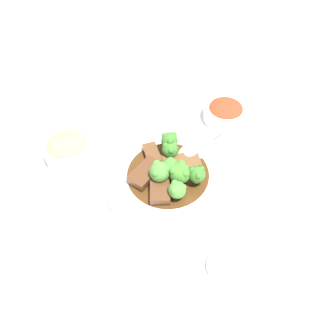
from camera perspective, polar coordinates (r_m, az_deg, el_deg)
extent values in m
plane|color=silver|center=(0.68, 0.00, -1.77)|extent=(4.00, 4.00, 0.00)
cylinder|color=white|center=(0.67, 0.00, -1.42)|extent=(0.27, 0.27, 0.01)
torus|color=white|center=(0.67, 0.00, -1.06)|extent=(0.27, 0.27, 0.01)
cylinder|color=#4C2D14|center=(0.67, 0.00, -1.02)|extent=(0.17, 0.17, 0.00)
cube|color=#56331E|center=(0.66, -3.95, -0.86)|extent=(0.08, 0.06, 0.02)
cube|color=brown|center=(0.69, -2.59, 2.60)|extent=(0.05, 0.06, 0.01)
cube|color=#56331E|center=(0.63, -1.42, -3.76)|extent=(0.07, 0.07, 0.01)
cube|color=brown|center=(0.67, 2.49, 0.87)|extent=(0.09, 0.07, 0.01)
cube|color=brown|center=(0.67, -0.64, 0.53)|extent=(0.05, 0.05, 0.01)
cylinder|color=#7FA84C|center=(0.70, 0.26, 3.67)|extent=(0.01, 0.01, 0.02)
sphere|color=#387028|center=(0.68, 0.27, 4.81)|extent=(0.04, 0.04, 0.04)
sphere|color=#387028|center=(0.68, 1.01, 5.78)|extent=(0.01, 0.01, 0.01)
sphere|color=#387028|center=(0.68, -0.59, 5.64)|extent=(0.01, 0.01, 0.01)
sphere|color=#387028|center=(0.67, 0.39, 4.70)|extent=(0.01, 0.01, 0.01)
cylinder|color=#8EB756|center=(0.65, 2.02, -1.93)|extent=(0.01, 0.01, 0.01)
sphere|color=#427F2D|center=(0.63, 2.07, -0.88)|extent=(0.04, 0.04, 0.04)
sphere|color=#427F2D|center=(0.63, 2.35, 0.71)|extent=(0.02, 0.02, 0.02)
sphere|color=#427F2D|center=(0.62, 0.93, -0.50)|extent=(0.02, 0.02, 0.02)
sphere|color=#427F2D|center=(0.62, 3.03, -0.88)|extent=(0.02, 0.02, 0.02)
cylinder|color=#7FA84C|center=(0.63, 1.57, -4.70)|extent=(0.01, 0.01, 0.01)
sphere|color=#4C8E38|center=(0.61, 1.60, -3.84)|extent=(0.03, 0.03, 0.03)
sphere|color=#4C8E38|center=(0.61, 1.16, -2.63)|extent=(0.01, 0.01, 0.01)
sphere|color=#4C8E38|center=(0.60, 1.09, -4.04)|extent=(0.01, 0.01, 0.01)
sphere|color=#4C8E38|center=(0.61, 2.61, -3.38)|extent=(0.01, 0.01, 0.01)
cylinder|color=#7FA84C|center=(0.65, 4.95, -2.08)|extent=(0.01, 0.01, 0.01)
sphere|color=#387028|center=(0.63, 5.06, -1.12)|extent=(0.03, 0.03, 0.03)
sphere|color=#387028|center=(0.63, 4.22, -0.32)|extent=(0.01, 0.01, 0.01)
sphere|color=#387028|center=(0.62, 5.29, -1.37)|extent=(0.01, 0.01, 0.01)
sphere|color=#387028|center=(0.63, 5.84, -0.16)|extent=(0.01, 0.01, 0.01)
cylinder|color=#8EB756|center=(0.66, 0.19, -1.02)|extent=(0.01, 0.01, 0.01)
sphere|color=#427F2D|center=(0.64, 0.20, -0.01)|extent=(0.04, 0.04, 0.04)
sphere|color=#427F2D|center=(0.63, -0.80, 0.32)|extent=(0.01, 0.01, 0.01)
sphere|color=#427F2D|center=(0.63, 0.97, 0.01)|extent=(0.01, 0.01, 0.01)
sphere|color=#427F2D|center=(0.64, 0.42, 1.35)|extent=(0.01, 0.01, 0.01)
cylinder|color=#7FA84C|center=(0.65, -1.41, -1.79)|extent=(0.01, 0.01, 0.01)
sphere|color=#4C8E38|center=(0.63, -1.45, -0.69)|extent=(0.04, 0.04, 0.04)
sphere|color=#4C8E38|center=(0.62, -2.11, -0.84)|extent=(0.02, 0.02, 0.02)
sphere|color=#4C8E38|center=(0.62, -0.32, -0.11)|extent=(0.02, 0.02, 0.02)
sphere|color=#4C8E38|center=(0.63, -1.98, 0.73)|extent=(0.02, 0.02, 0.02)
cylinder|color=#8EB756|center=(0.69, 0.37, 2.27)|extent=(0.01, 0.01, 0.01)
sphere|color=#387028|center=(0.68, 0.38, 3.18)|extent=(0.03, 0.03, 0.03)
sphere|color=#387028|center=(0.66, 0.51, 3.03)|extent=(0.01, 0.01, 0.01)
sphere|color=#387028|center=(0.67, 1.10, 4.12)|extent=(0.01, 0.01, 0.01)
sphere|color=#387028|center=(0.67, -0.45, 3.96)|extent=(0.01, 0.01, 0.01)
ellipsoid|color=#B7B7BC|center=(0.69, 4.08, 2.65)|extent=(0.08, 0.06, 0.01)
cylinder|color=#B7B7BC|center=(0.76, 10.17, 7.02)|extent=(0.16, 0.03, 0.01)
cylinder|color=white|center=(0.81, 9.74, 8.63)|extent=(0.06, 0.06, 0.01)
cylinder|color=white|center=(0.80, 9.86, 9.27)|extent=(0.10, 0.10, 0.03)
torus|color=white|center=(0.79, 10.01, 10.09)|extent=(0.10, 0.10, 0.01)
ellipsoid|color=red|center=(0.79, 10.03, 10.21)|extent=(0.08, 0.08, 0.02)
cylinder|color=white|center=(0.75, -16.57, 2.12)|extent=(0.06, 0.06, 0.01)
cylinder|color=white|center=(0.73, -16.86, 2.94)|extent=(0.11, 0.11, 0.04)
torus|color=white|center=(0.72, -17.21, 3.94)|extent=(0.11, 0.11, 0.01)
ellipsoid|color=#A3B266|center=(0.72, -17.26, 4.08)|extent=(0.08, 0.08, 0.03)
cylinder|color=white|center=(0.59, 9.82, -16.55)|extent=(0.06, 0.06, 0.01)
torus|color=white|center=(0.59, 9.89, -16.36)|extent=(0.06, 0.06, 0.01)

